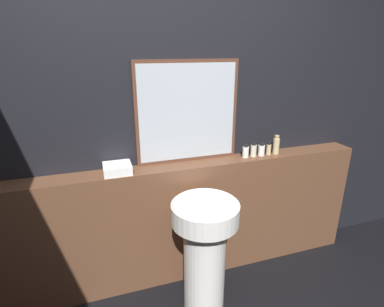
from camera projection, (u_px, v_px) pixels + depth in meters
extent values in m
cube|color=black|center=(186.00, 127.00, 2.31)|extent=(8.00, 0.06, 2.50)
cube|color=brown|center=(191.00, 220.00, 2.45)|extent=(2.92, 0.20, 0.99)
cylinder|color=white|center=(204.00, 265.00, 2.14)|extent=(0.30, 0.30, 0.71)
cylinder|color=white|center=(205.00, 213.00, 2.00)|extent=(0.46, 0.46, 0.14)
torus|color=white|center=(205.00, 204.00, 1.98)|extent=(0.45, 0.45, 0.02)
cube|color=#563323|center=(188.00, 112.00, 2.23)|extent=(0.79, 0.03, 0.76)
cube|color=#B2BCC6|center=(188.00, 113.00, 2.22)|extent=(0.74, 0.02, 0.71)
cube|color=white|center=(117.00, 168.00, 2.11)|extent=(0.19, 0.18, 0.06)
cylinder|color=white|center=(246.00, 152.00, 2.40)|extent=(0.05, 0.05, 0.09)
cylinder|color=black|center=(246.00, 146.00, 2.38)|extent=(0.04, 0.04, 0.02)
cylinder|color=beige|center=(253.00, 151.00, 2.42)|extent=(0.05, 0.05, 0.10)
cylinder|color=black|center=(254.00, 144.00, 2.40)|extent=(0.03, 0.03, 0.02)
cylinder|color=white|center=(261.00, 150.00, 2.45)|extent=(0.05, 0.05, 0.09)
cylinder|color=black|center=(262.00, 144.00, 2.43)|extent=(0.04, 0.04, 0.02)
cylinder|color=#C6B284|center=(269.00, 149.00, 2.47)|extent=(0.04, 0.04, 0.09)
cylinder|color=black|center=(269.00, 143.00, 2.45)|extent=(0.03, 0.03, 0.02)
cylinder|color=#C6B284|center=(276.00, 146.00, 2.48)|extent=(0.05, 0.05, 0.13)
cylinder|color=tan|center=(277.00, 137.00, 2.45)|extent=(0.04, 0.04, 0.03)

